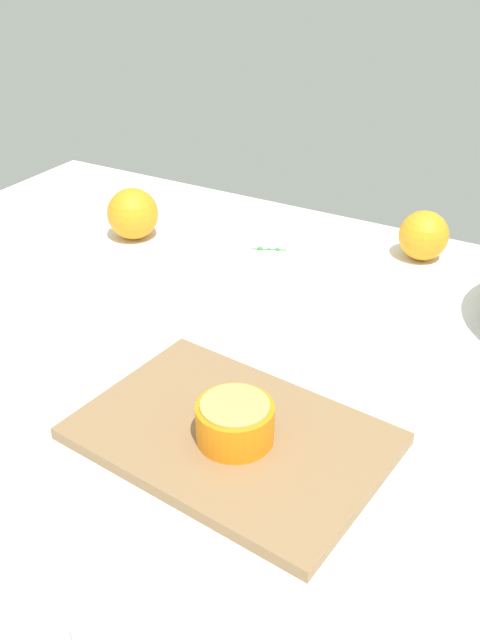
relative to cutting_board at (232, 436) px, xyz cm
name	(u,v)px	position (x,y,z in cm)	size (l,w,h in cm)	color
ground_plane	(246,403)	(-2.69, 7.82, -2.17)	(138.44, 101.61, 3.00)	white
cutting_board	(232,436)	(0.00, 0.00, 0.00)	(29.72, 20.37, 1.34)	olive
orange_half_0	(235,422)	(0.84, -0.78, 2.74)	(7.59, 7.59, 4.19)	orange
loose_orange_2	(133,214)	(-37.95, 34.41, 3.33)	(8.01, 8.01, 8.01)	orange
loose_orange_4	(424,236)	(3.82, 49.63, 3.00)	(7.34, 7.34, 7.34)	orange
herb_sprig_0	(267,248)	(-17.45, 40.81, -0.41)	(5.06, 2.55, 0.91)	#3D803E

